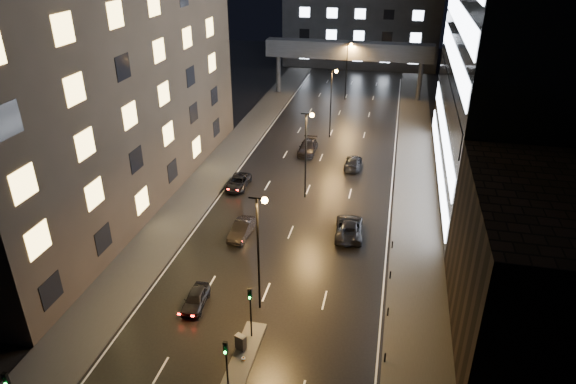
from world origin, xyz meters
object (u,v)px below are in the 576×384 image
at_px(car_away_d, 308,147).
at_px(utility_cabinet, 241,342).
at_px(car_away_b, 242,229).
at_px(car_toward_b, 353,162).
at_px(car_away_c, 238,182).
at_px(car_away_a, 196,299).
at_px(car_toward_a, 349,228).

relative_size(car_away_d, utility_cabinet, 4.66).
relative_size(car_away_b, car_away_d, 0.83).
bearing_deg(car_toward_b, car_away_d, -27.98).
height_order(car_away_b, car_away_c, car_away_b).
height_order(car_away_c, car_away_d, car_away_d).
xyz_separation_m(car_away_a, car_away_b, (0.51, 11.21, 0.08)).
bearing_deg(utility_cabinet, car_away_b, 130.14).
relative_size(car_away_b, car_toward_b, 0.92).
relative_size(car_away_a, utility_cabinet, 3.32).
distance_m(car_away_d, utility_cabinet, 38.24).
distance_m(car_away_d, car_toward_a, 21.91).
bearing_deg(car_away_a, utility_cabinet, -42.53).
xyz_separation_m(car_away_a, car_away_d, (3.06, 34.13, 0.13)).
relative_size(car_away_d, car_toward_a, 0.96).
relative_size(car_away_c, car_toward_b, 0.98).
distance_m(car_toward_a, car_toward_b, 16.80).
bearing_deg(car_away_b, car_away_c, 112.60).
relative_size(car_away_b, car_away_c, 0.95).
distance_m(car_away_a, car_away_c, 21.87).
relative_size(car_toward_a, car_toward_b, 1.16).
height_order(car_away_b, car_away_d, car_away_d).
height_order(car_away_a, car_toward_a, car_toward_a).
bearing_deg(car_toward_a, utility_cabinet, 67.01).
bearing_deg(car_away_a, car_away_b, 83.61).
height_order(car_away_a, utility_cabinet, car_away_a).
distance_m(car_away_b, car_away_c, 11.05).
bearing_deg(car_toward_b, car_toward_a, 95.38).
distance_m(car_away_d, car_toward_b, 7.59).
xyz_separation_m(car_toward_a, utility_cabinet, (-5.93, -17.76, -0.06)).
height_order(car_toward_a, car_toward_b, car_toward_a).
relative_size(car_away_a, car_away_c, 0.82).
distance_m(car_away_a, car_away_d, 34.27).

